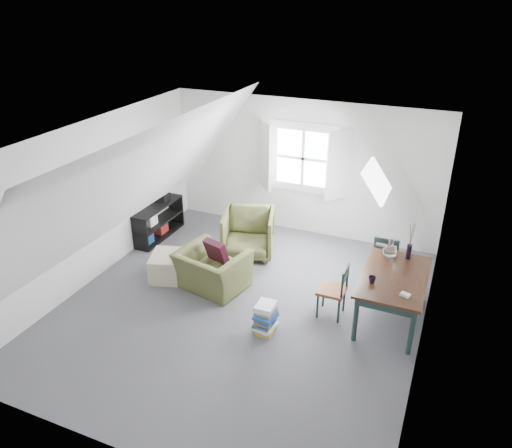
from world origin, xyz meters
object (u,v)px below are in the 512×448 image
at_px(armchair_far, 248,253).
at_px(dining_chair_near, 334,290).
at_px(ottoman, 171,266).
at_px(media_shelf, 156,223).
at_px(dining_table, 394,281).
at_px(armchair_near, 213,287).
at_px(magazine_stack, 266,318).
at_px(dining_chair_far, 386,259).

height_order(armchair_far, dining_chair_near, dining_chair_near).
relative_size(ottoman, media_shelf, 0.49).
bearing_deg(dining_chair_near, dining_table, 99.53).
height_order(armchair_near, media_shelf, media_shelf).
distance_m(dining_table, dining_chair_near, 0.82).
bearing_deg(magazine_stack, armchair_near, 149.54).
distance_m(armchair_near, media_shelf, 2.11).
height_order(armchair_near, magazine_stack, magazine_stack).
height_order(armchair_near, dining_chair_near, dining_chair_near).
bearing_deg(armchair_near, magazine_stack, 161.06).
height_order(dining_table, magazine_stack, dining_table).
bearing_deg(media_shelf, armchair_near, -35.20).
distance_m(armchair_near, magazine_stack, 1.36).
relative_size(armchair_far, dining_chair_near, 1.09).
bearing_deg(ottoman, media_shelf, 132.40).
bearing_deg(media_shelf, magazine_stack, -34.43).
bearing_deg(media_shelf, dining_chair_far, -2.77).
bearing_deg(dining_chair_far, magazine_stack, 35.00).
distance_m(armchair_far, media_shelf, 1.86).
relative_size(ottoman, dining_table, 0.42).
bearing_deg(dining_chair_near, media_shelf, -112.18).
xyz_separation_m(armchair_far, dining_table, (2.59, -0.96, 0.62)).
height_order(armchair_near, ottoman, ottoman).
bearing_deg(ottoman, dining_chair_near, 0.52).
distance_m(ottoman, dining_table, 3.45).
xyz_separation_m(ottoman, dining_table, (3.42, 0.23, 0.42)).
distance_m(dining_chair_far, media_shelf, 4.19).
xyz_separation_m(armchair_near, armchair_far, (0.07, 1.21, 0.00)).
height_order(dining_table, dining_chair_far, dining_chair_far).
bearing_deg(armchair_far, ottoman, -142.23).
bearing_deg(dining_chair_far, armchair_far, -22.18).
distance_m(armchair_far, dining_chair_far, 2.40).
distance_m(armchair_far, dining_chair_near, 2.21).
relative_size(dining_table, magazine_stack, 3.40).
relative_size(dining_table, media_shelf, 1.16).
xyz_separation_m(ottoman, dining_chair_near, (2.66, 0.02, 0.22)).
distance_m(dining_table, magazine_stack, 1.81).
distance_m(armchair_far, ottoman, 1.46).
relative_size(dining_table, dining_chair_far, 1.62).
relative_size(armchair_near, dining_chair_far, 1.11).
xyz_separation_m(armchair_near, dining_chair_near, (1.90, 0.04, 0.42)).
relative_size(armchair_far, dining_table, 0.61).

